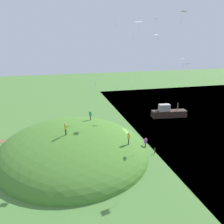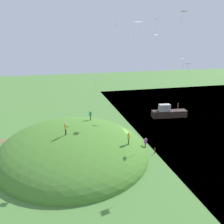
{
  "view_description": "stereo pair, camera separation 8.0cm",
  "coord_description": "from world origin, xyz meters",
  "px_view_note": "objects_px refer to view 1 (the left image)",
  "views": [
    {
      "loc": [
        10.44,
        35.56,
        17.41
      ],
      "look_at": [
        1.68,
        0.56,
        6.01
      ],
      "focal_mm": 39.2,
      "sensor_mm": 36.0,
      "label": 1
    },
    {
      "loc": [
        10.37,
        35.58,
        17.41
      ],
      "look_at": [
        1.68,
        0.56,
        6.01
      ],
      "focal_mm": 39.2,
      "sensor_mm": 36.0,
      "label": 2
    }
  ],
  "objects_px": {
    "boat_on_lake": "(168,113)",
    "kite_7": "(156,20)",
    "person_on_hilltop": "(146,142)",
    "person_with_child": "(129,137)",
    "person_watching_kites": "(65,127)",
    "kite_9": "(184,12)",
    "person_near_shore": "(90,114)",
    "mooring_post": "(155,151)",
    "kite_5": "(188,64)",
    "kite_0": "(96,80)",
    "kite_8": "(182,60)",
    "kite_2": "(115,19)",
    "kite_3": "(156,35)",
    "kite_10": "(133,36)",
    "kite_6": "(55,40)",
    "kite_1": "(138,22)"
  },
  "relations": [
    {
      "from": "person_watching_kites",
      "to": "mooring_post",
      "type": "distance_m",
      "value": 14.0
    },
    {
      "from": "kite_2",
      "to": "person_near_shore",
      "type": "bearing_deg",
      "value": -6.37
    },
    {
      "from": "boat_on_lake",
      "to": "person_with_child",
      "type": "xyz_separation_m",
      "value": [
        14.55,
        16.6,
        2.68
      ]
    },
    {
      "from": "kite_1",
      "to": "kite_5",
      "type": "relative_size",
      "value": 0.97
    },
    {
      "from": "person_near_shore",
      "to": "person_watching_kites",
      "type": "bearing_deg",
      "value": 153.28
    },
    {
      "from": "person_watching_kites",
      "to": "person_on_hilltop",
      "type": "xyz_separation_m",
      "value": [
        -11.71,
        1.47,
        -2.88
      ]
    },
    {
      "from": "kite_5",
      "to": "kite_6",
      "type": "distance_m",
      "value": 23.87
    },
    {
      "from": "kite_5",
      "to": "mooring_post",
      "type": "distance_m",
      "value": 13.7
    },
    {
      "from": "kite_8",
      "to": "mooring_post",
      "type": "relative_size",
      "value": 1.77
    },
    {
      "from": "person_on_hilltop",
      "to": "person_with_child",
      "type": "xyz_separation_m",
      "value": [
        3.15,
        1.35,
        1.69
      ]
    },
    {
      "from": "boat_on_lake",
      "to": "kite_1",
      "type": "height_order",
      "value": "kite_1"
    },
    {
      "from": "person_with_child",
      "to": "kite_2",
      "type": "height_order",
      "value": "kite_2"
    },
    {
      "from": "kite_2",
      "to": "kite_5",
      "type": "xyz_separation_m",
      "value": [
        -8.16,
        8.82,
        -6.21
      ]
    },
    {
      "from": "kite_10",
      "to": "kite_9",
      "type": "bearing_deg",
      "value": 91.5
    },
    {
      "from": "kite_10",
      "to": "boat_on_lake",
      "type": "bearing_deg",
      "value": -176.7
    },
    {
      "from": "kite_5",
      "to": "kite_7",
      "type": "distance_m",
      "value": 16.55
    },
    {
      "from": "kite_3",
      "to": "kite_8",
      "type": "height_order",
      "value": "kite_3"
    },
    {
      "from": "person_on_hilltop",
      "to": "kite_7",
      "type": "distance_m",
      "value": 23.91
    },
    {
      "from": "person_near_shore",
      "to": "kite_10",
      "type": "relative_size",
      "value": 1.46
    },
    {
      "from": "person_watching_kites",
      "to": "kite_7",
      "type": "distance_m",
      "value": 27.08
    },
    {
      "from": "person_watching_kites",
      "to": "kite_6",
      "type": "distance_m",
      "value": 17.88
    },
    {
      "from": "kite_5",
      "to": "person_watching_kites",
      "type": "bearing_deg",
      "value": -8.81
    },
    {
      "from": "kite_7",
      "to": "kite_8",
      "type": "height_order",
      "value": "kite_7"
    },
    {
      "from": "boat_on_lake",
      "to": "person_on_hilltop",
      "type": "relative_size",
      "value": 4.81
    },
    {
      "from": "kite_0",
      "to": "kite_8",
      "type": "distance_m",
      "value": 14.89
    },
    {
      "from": "person_near_shore",
      "to": "kite_10",
      "type": "height_order",
      "value": "kite_10"
    },
    {
      "from": "kite_7",
      "to": "kite_9",
      "type": "distance_m",
      "value": 17.11
    },
    {
      "from": "kite_1",
      "to": "person_on_hilltop",
      "type": "bearing_deg",
      "value": 172.11
    },
    {
      "from": "person_near_shore",
      "to": "mooring_post",
      "type": "bearing_deg",
      "value": -126.65
    },
    {
      "from": "person_watching_kites",
      "to": "kite_6",
      "type": "relative_size",
      "value": 1.24
    },
    {
      "from": "person_near_shore",
      "to": "kite_0",
      "type": "height_order",
      "value": "kite_0"
    },
    {
      "from": "person_near_shore",
      "to": "person_with_child",
      "type": "height_order",
      "value": "person_near_shore"
    },
    {
      "from": "person_near_shore",
      "to": "kite_5",
      "type": "bearing_deg",
      "value": -118.8
    },
    {
      "from": "person_near_shore",
      "to": "person_with_child",
      "type": "distance_m",
      "value": 10.27
    },
    {
      "from": "person_watching_kites",
      "to": "kite_9",
      "type": "bearing_deg",
      "value": -73.92
    },
    {
      "from": "kite_1",
      "to": "kite_3",
      "type": "bearing_deg",
      "value": -121.79
    },
    {
      "from": "person_watching_kites",
      "to": "person_on_hilltop",
      "type": "relative_size",
      "value": 1.12
    },
    {
      "from": "boat_on_lake",
      "to": "kite_5",
      "type": "bearing_deg",
      "value": 75.52
    },
    {
      "from": "boat_on_lake",
      "to": "kite_8",
      "type": "bearing_deg",
      "value": 75.92
    },
    {
      "from": "kite_5",
      "to": "kite_9",
      "type": "relative_size",
      "value": 0.93
    },
    {
      "from": "person_with_child",
      "to": "mooring_post",
      "type": "relative_size",
      "value": 2.14
    },
    {
      "from": "kite_1",
      "to": "kite_10",
      "type": "distance_m",
      "value": 15.24
    },
    {
      "from": "boat_on_lake",
      "to": "kite_7",
      "type": "relative_size",
      "value": 3.85
    },
    {
      "from": "boat_on_lake",
      "to": "kite_3",
      "type": "relative_size",
      "value": 6.35
    },
    {
      "from": "person_near_shore",
      "to": "kite_7",
      "type": "distance_m",
      "value": 21.85
    },
    {
      "from": "boat_on_lake",
      "to": "kite_7",
      "type": "height_order",
      "value": "kite_7"
    },
    {
      "from": "person_with_child",
      "to": "kite_9",
      "type": "relative_size",
      "value": 1.18
    },
    {
      "from": "kite_3",
      "to": "kite_6",
      "type": "distance_m",
      "value": 19.51
    },
    {
      "from": "kite_10",
      "to": "mooring_post",
      "type": "bearing_deg",
      "value": 85.48
    },
    {
      "from": "kite_0",
      "to": "kite_5",
      "type": "bearing_deg",
      "value": 169.74
    }
  ]
}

